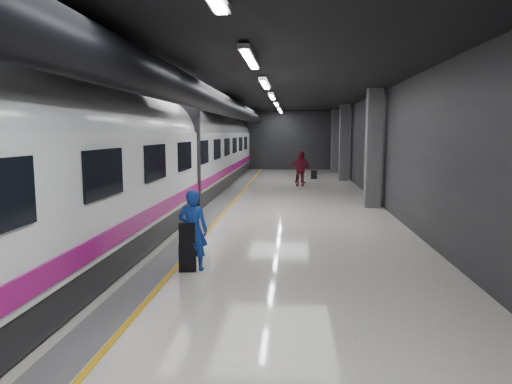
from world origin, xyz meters
name	(u,v)px	position (x,y,z in m)	size (l,w,h in m)	color
ground	(249,215)	(0.00, 0.00, 0.00)	(40.00, 40.00, 0.00)	silver
platform_hall	(244,114)	(-0.29, 0.96, 3.54)	(10.02, 40.02, 4.51)	black
train	(157,155)	(-3.25, 0.00, 2.07)	(3.05, 38.00, 4.05)	black
traveler_main	(193,230)	(-0.55, -6.55, 0.85)	(0.62, 0.41, 1.70)	blue
suitcase_main	(188,258)	(-0.65, -6.65, 0.29)	(0.35, 0.22, 0.57)	black
shoulder_bag	(187,234)	(-0.65, -6.67, 0.79)	(0.33, 0.18, 0.44)	black
traveler_far_a	(302,167)	(2.04, 10.21, 0.90)	(0.88, 0.68, 1.81)	black
traveler_far_b	(300,169)	(1.91, 8.89, 0.93)	(1.09, 0.46, 1.87)	maroon
suitcase_far	(314,175)	(2.82, 12.67, 0.26)	(0.36, 0.23, 0.52)	black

